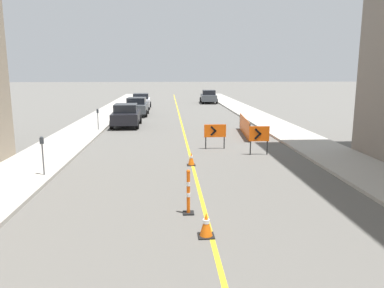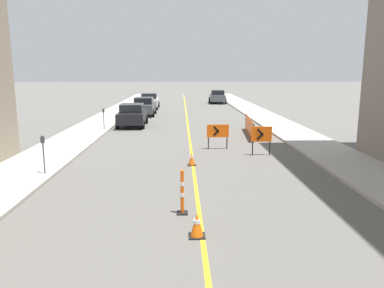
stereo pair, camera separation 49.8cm
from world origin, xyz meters
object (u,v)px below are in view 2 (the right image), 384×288
at_px(parked_car_curb_near, 132,115).
at_px(parked_car_curb_mid, 144,106).
at_px(arrow_barricade_primary, 218,132).
at_px(parking_meter_near_curb, 43,147).
at_px(parked_car_curb_far, 149,101).
at_px(traffic_cone_fourth, 192,159).
at_px(arrow_barricade_secondary, 261,135).
at_px(delineator_post_rear, 182,195).
at_px(parked_car_opposite_side, 217,97).
at_px(traffic_cone_third, 197,225).
at_px(parking_meter_far_curb, 104,114).

xyz_separation_m(parked_car_curb_near, parked_car_curb_mid, (0.21, 6.65, 0.00)).
xyz_separation_m(arrow_barricade_primary, parking_meter_near_curb, (-6.85, -4.82, 0.26)).
xyz_separation_m(parked_car_curb_far, parking_meter_near_curb, (-1.74, -25.85, 0.32)).
xyz_separation_m(traffic_cone_fourth, arrow_barricade_secondary, (3.26, 1.79, 0.66)).
relative_size(delineator_post_rear, parked_car_opposite_side, 0.28).
bearing_deg(traffic_cone_third, parking_meter_near_curb, 135.64).
bearing_deg(traffic_cone_third, arrow_barricade_primary, 81.74).
distance_m(delineator_post_rear, parked_car_curb_far, 29.84).
relative_size(parked_car_curb_near, parked_car_curb_mid, 1.01).
xyz_separation_m(traffic_cone_fourth, parked_car_curb_near, (-3.87, 11.45, 0.53)).
relative_size(delineator_post_rear, arrow_barricade_secondary, 0.92).
relative_size(traffic_cone_third, parked_car_opposite_side, 0.13).
bearing_deg(parking_meter_near_curb, parking_meter_far_curb, 90.00).
xyz_separation_m(arrow_barricade_secondary, parked_car_opposite_side, (0.78, 29.09, -0.13)).
height_order(arrow_barricade_secondary, parking_meter_near_curb, parking_meter_near_curb).
xyz_separation_m(traffic_cone_third, parked_car_curb_near, (-3.80, 18.25, 0.51)).
xyz_separation_m(parked_car_curb_near, parked_car_curb_far, (0.15, 12.86, 0.00)).
bearing_deg(arrow_barricade_secondary, parking_meter_near_curb, -157.43).
distance_m(traffic_cone_third, parking_meter_far_curb, 17.00).
relative_size(arrow_barricade_primary, parking_meter_far_curb, 0.91).
bearing_deg(arrow_barricade_secondary, parked_car_curb_far, 108.87).
distance_m(parked_car_curb_near, parking_meter_far_curb, 2.68).
bearing_deg(parked_car_curb_mid, arrow_barricade_primary, -70.40).
xyz_separation_m(traffic_cone_third, arrow_barricade_primary, (1.46, 10.09, 0.58)).
xyz_separation_m(delineator_post_rear, parked_car_opposite_side, (4.45, 36.22, 0.26)).
xyz_separation_m(parked_car_curb_near, parking_meter_near_curb, (-1.58, -12.99, 0.32)).
bearing_deg(arrow_barricade_primary, arrow_barricade_secondary, -39.61).
relative_size(parked_car_curb_mid, parked_car_opposite_side, 0.99).
bearing_deg(arrow_barricade_primary, parking_meter_near_curb, -145.85).
xyz_separation_m(delineator_post_rear, arrow_barricade_secondary, (3.67, 7.13, 0.39)).
bearing_deg(parked_car_curb_near, traffic_cone_fourth, -72.82).
bearing_deg(delineator_post_rear, parked_car_curb_far, 96.37).
bearing_deg(parked_car_opposite_side, parked_car_curb_far, -137.09).
relative_size(traffic_cone_third, traffic_cone_fourth, 1.06).
distance_m(arrow_barricade_primary, parked_car_curb_mid, 15.66).
bearing_deg(parked_car_opposite_side, traffic_cone_third, -93.54).
bearing_deg(parking_meter_near_curb, arrow_barricade_primary, 35.14).
bearing_deg(arrow_barricade_primary, traffic_cone_fourth, -113.98).
bearing_deg(parked_car_opposite_side, parked_car_curb_mid, -118.40).
bearing_deg(traffic_cone_third, parked_car_curb_near, 101.76).
bearing_deg(parked_car_opposite_side, parking_meter_near_curb, -103.64).
xyz_separation_m(traffic_cone_fourth, parked_car_opposite_side, (4.04, 30.88, 0.53)).
relative_size(traffic_cone_third, parking_meter_near_curb, 0.42).
bearing_deg(arrow_barricade_primary, parked_car_curb_near, 121.81).
xyz_separation_m(arrow_barricade_secondary, parked_car_curb_near, (-7.13, 9.66, -0.13)).
xyz_separation_m(traffic_cone_third, parked_car_curb_far, (-3.65, 31.12, 0.51)).
distance_m(arrow_barricade_primary, parked_car_opposite_side, 27.73).
height_order(delineator_post_rear, parking_meter_near_curb, parking_meter_near_curb).
distance_m(traffic_cone_third, parking_meter_near_curb, 7.58).
distance_m(traffic_cone_fourth, arrow_barricade_primary, 3.61).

